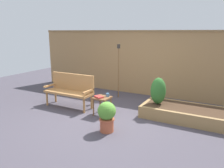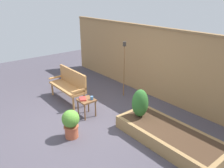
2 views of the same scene
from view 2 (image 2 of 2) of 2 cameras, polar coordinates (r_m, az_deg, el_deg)
The scene contains 10 objects.
ground_plane at distance 5.83m, azimuth -6.75°, elevation -9.76°, with size 14.00×14.00×0.00m, color #47424C.
fence_back at distance 6.99m, azimuth 11.08°, elevation 5.20°, with size 8.40×0.14×2.16m.
garden_bench at distance 6.91m, azimuth -10.60°, elevation 0.23°, with size 1.44×0.48×0.94m.
side_table at distance 5.97m, azimuth -6.43°, elevation -4.58°, with size 0.40×0.40×0.48m.
cup_on_table at distance 5.90m, azimuth -5.11°, elevation -3.51°, with size 0.12×0.08×0.09m.
book_on_table at distance 5.94m, azimuth -7.34°, elevation -3.72°, with size 0.23×0.16×0.04m, color #B2332D.
potted_boxwood at distance 5.18m, azimuth -10.28°, elevation -9.49°, with size 0.39×0.39×0.67m.
raised_planter_bed at distance 5.21m, azimuth 14.07°, elevation -12.57°, with size 2.40×1.00×0.30m.
shrub_near_bench at distance 5.39m, azimuth 7.06°, elevation -4.78°, with size 0.39×0.39×0.68m.
tiki_torch at distance 6.88m, azimuth 3.07°, elevation 6.08°, with size 0.10×0.10×1.73m.
Camera 2 is at (4.25, -2.60, 3.03)m, focal length 36.45 mm.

